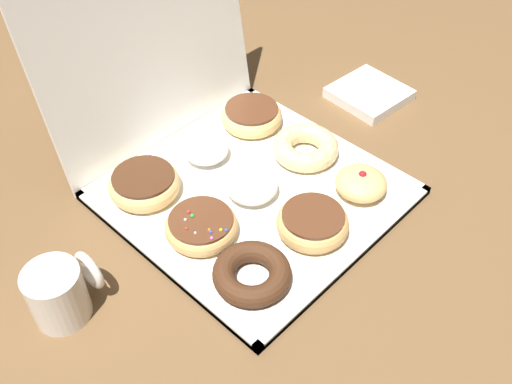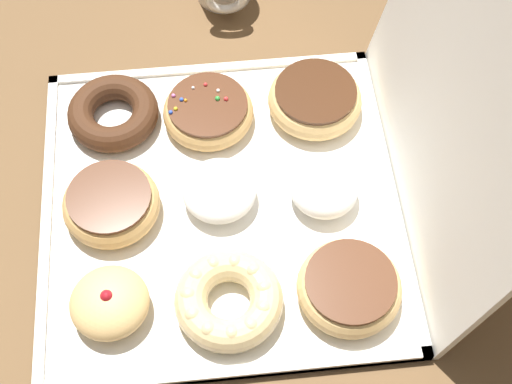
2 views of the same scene
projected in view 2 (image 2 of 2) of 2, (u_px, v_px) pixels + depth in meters
name	position (u px, v px, depth m)	size (l,w,h in m)	color
ground_plane	(219.00, 207.00, 0.89)	(3.00, 3.00, 0.00)	brown
donut_box	(219.00, 205.00, 0.88)	(0.43, 0.43, 0.01)	white
box_lid_open	(461.00, 85.00, 0.72)	(0.43, 0.41, 0.01)	white
chocolate_cake_ring_donut_0	(112.00, 113.00, 0.93)	(0.12, 0.12, 0.03)	#472816
chocolate_frosted_donut_1	(109.00, 200.00, 0.86)	(0.12, 0.12, 0.04)	tan
jelly_filled_donut_2	(108.00, 303.00, 0.79)	(0.09, 0.09, 0.05)	#E5B770
sprinkle_donut_3	(207.00, 111.00, 0.93)	(0.12, 0.12, 0.04)	tan
powdered_filled_donut_4	(217.00, 191.00, 0.87)	(0.09, 0.09, 0.04)	white
cruller_donut_5	(225.00, 300.00, 0.80)	(0.12, 0.12, 0.04)	#EACC8C
chocolate_frosted_donut_6	(313.00, 99.00, 0.93)	(0.12, 0.12, 0.04)	#E5B770
powdered_filled_donut_7	(323.00, 188.00, 0.86)	(0.08, 0.08, 0.04)	white
chocolate_frosted_donut_8	(348.00, 287.00, 0.80)	(0.12, 0.12, 0.04)	#E5B770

